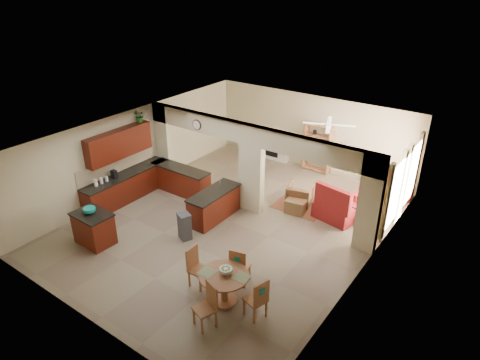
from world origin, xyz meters
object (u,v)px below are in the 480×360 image
Objects in this scene: sofa at (380,199)px; armchair at (300,195)px; dining_table at (224,284)px; kitchen_island at (94,228)px.

sofa reaches higher than armchair.
dining_table is 6.34m from sofa.
dining_table is at bearing 84.25° from armchair.
sofa is (5.78, 6.39, -0.09)m from kitchen_island.
armchair is (3.58, 5.19, -0.11)m from kitchen_island.
sofa is at bearing 49.45° from kitchen_island.
dining_table reaches higher than armchair.
kitchen_island is 6.30m from armchair.
dining_table is at bearing 176.93° from sofa.
kitchen_island is 8.61m from sofa.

